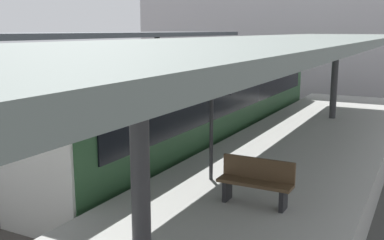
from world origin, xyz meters
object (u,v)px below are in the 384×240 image
at_px(commuter_train, 203,103).
at_px(platform_bench, 256,180).
at_px(platform_sign, 212,106).
at_px(passenger_mid_platform, 87,93).

relative_size(commuter_train, platform_bench, 11.42).
bearing_deg(platform_sign, commuter_train, 117.99).
distance_m(platform_bench, platform_sign, 1.99).
xyz_separation_m(platform_bench, platform_sign, (-1.35, 0.90, 1.16)).
xyz_separation_m(commuter_train, passenger_mid_platform, (-4.39, -0.85, 0.15)).
bearing_deg(platform_bench, platform_sign, 146.30).
distance_m(platform_bench, passenger_mid_platform, 10.08).
distance_m(commuter_train, platform_bench, 7.45).
bearing_deg(commuter_train, platform_bench, -56.07).
bearing_deg(commuter_train, passenger_mid_platform, -169.09).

